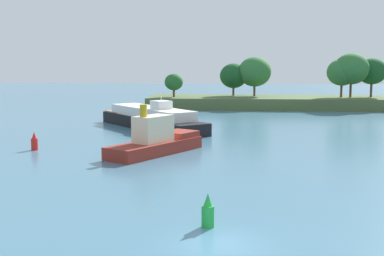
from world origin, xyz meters
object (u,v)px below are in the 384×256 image
at_px(white_riverboat, 151,119).
at_px(channel_buoy_red, 34,142).
at_px(tugboat, 157,141).
at_px(channel_buoy_green, 208,213).

relative_size(white_riverboat, channel_buoy_red, 10.45).
distance_m(tugboat, channel_buoy_green, 22.73).
bearing_deg(tugboat, channel_buoy_green, -73.75).
relative_size(channel_buoy_red, channel_buoy_green, 1.00).
xyz_separation_m(channel_buoy_red, channel_buoy_green, (19.29, -22.56, 0.00)).
distance_m(tugboat, white_riverboat, 19.28).
height_order(white_riverboat, channel_buoy_red, white_riverboat).
height_order(tugboat, channel_buoy_red, tugboat).
bearing_deg(channel_buoy_red, channel_buoy_green, -49.48).
xyz_separation_m(tugboat, channel_buoy_red, (-12.92, 0.74, -0.47)).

